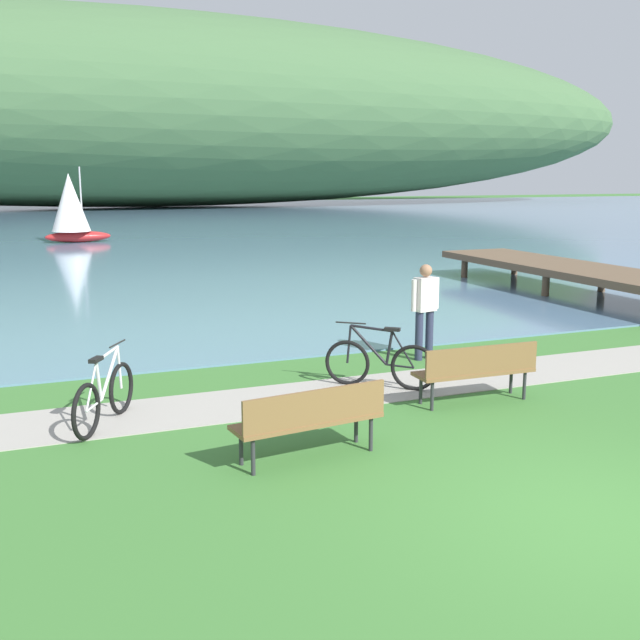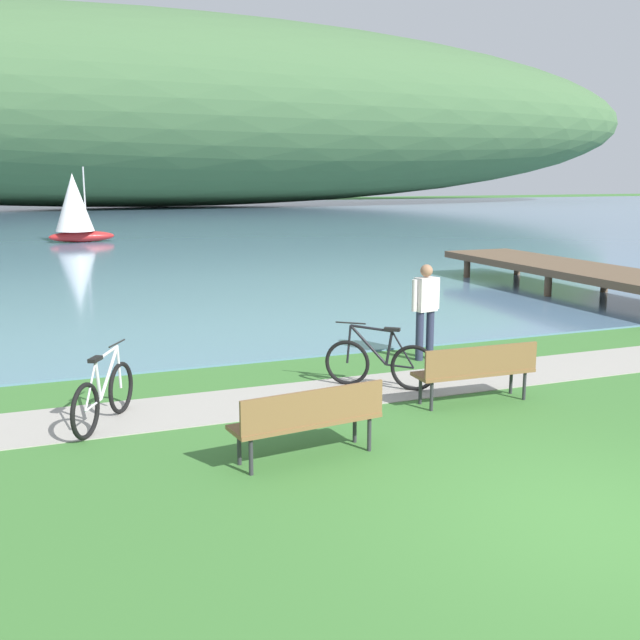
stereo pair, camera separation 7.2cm
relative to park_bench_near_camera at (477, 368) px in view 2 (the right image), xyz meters
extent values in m
plane|color=#3D7533|center=(-0.94, -3.63, -0.52)|extent=(200.00, 200.00, 0.00)
cube|color=#5B7F9E|center=(-0.94, 43.41, -0.50)|extent=(180.00, 80.00, 0.04)
ellipsoid|color=#42663D|center=(7.04, 70.02, 9.14)|extent=(116.87, 28.00, 19.25)
cube|color=#A39E93|center=(-0.94, 1.20, -0.52)|extent=(60.00, 1.50, 0.01)
cube|color=brown|center=(0.00, 0.08, -0.07)|extent=(1.81, 0.52, 0.05)
cube|color=brown|center=(0.00, -0.13, 0.15)|extent=(1.80, 0.08, 0.40)
cylinder|color=#2D2D33|center=(-0.76, 0.27, -0.30)|extent=(0.05, 0.05, 0.45)
cylinder|color=#2D2D33|center=(0.77, 0.23, -0.30)|extent=(0.05, 0.05, 0.45)
cylinder|color=#2D2D33|center=(-0.77, -0.07, -0.30)|extent=(0.05, 0.05, 0.45)
cylinder|color=#2D2D33|center=(0.76, -0.11, -0.30)|extent=(0.05, 0.05, 0.45)
cube|color=brown|center=(-3.01, -1.08, -0.07)|extent=(1.85, 0.70, 0.05)
cube|color=brown|center=(-2.99, -1.29, 0.15)|extent=(1.79, 0.26, 0.40)
cylinder|color=#2D2D33|center=(-3.79, -1.00, -0.30)|extent=(0.05, 0.05, 0.45)
cylinder|color=#2D2D33|center=(-2.27, -0.82, -0.30)|extent=(0.05, 0.05, 0.45)
cylinder|color=#2D2D33|center=(-3.75, -1.34, -0.30)|extent=(0.05, 0.05, 0.45)
cylinder|color=#2D2D33|center=(-2.23, -1.15, -0.30)|extent=(0.05, 0.05, 0.45)
torus|color=black|center=(-4.81, 1.42, -0.16)|extent=(0.42, 0.65, 0.72)
torus|color=black|center=(-5.35, 0.52, -0.16)|extent=(0.42, 0.65, 0.72)
cylinder|color=silver|center=(-4.98, 1.13, 0.15)|extent=(0.35, 0.54, 0.61)
cylinder|color=silver|center=(-5.00, 1.10, 0.41)|extent=(0.37, 0.59, 0.09)
cylinder|color=silver|center=(-5.15, 0.85, 0.12)|extent=(0.10, 0.13, 0.54)
cylinder|color=silver|center=(-5.24, 0.70, -0.15)|extent=(0.24, 0.38, 0.05)
cylinder|color=silver|center=(-5.26, 0.67, 0.11)|extent=(0.21, 0.33, 0.56)
cylinder|color=silver|center=(-4.82, 1.40, 0.14)|extent=(0.07, 0.09, 0.60)
cube|color=black|center=(-5.17, 0.81, 0.42)|extent=(0.21, 0.26, 0.05)
cylinder|color=black|center=(-4.84, 1.38, 0.48)|extent=(0.27, 0.42, 0.02)
torus|color=black|center=(-1.35, 1.55, -0.16)|extent=(0.60, 0.50, 0.72)
torus|color=black|center=(-0.53, 0.89, -0.16)|extent=(0.60, 0.50, 0.72)
cylinder|color=black|center=(-1.09, 1.34, 0.15)|extent=(0.50, 0.42, 0.61)
cylinder|color=black|center=(-1.05, 1.31, 0.41)|extent=(0.54, 0.45, 0.09)
cylinder|color=black|center=(-0.83, 1.13, 0.12)|extent=(0.12, 0.11, 0.54)
cylinder|color=black|center=(-0.70, 1.02, -0.15)|extent=(0.35, 0.29, 0.05)
cylinder|color=black|center=(-0.67, 1.00, 0.11)|extent=(0.30, 0.25, 0.56)
cylinder|color=black|center=(-1.33, 1.53, 0.14)|extent=(0.09, 0.08, 0.60)
cube|color=black|center=(-0.80, 1.11, 0.42)|extent=(0.25, 0.23, 0.05)
cylinder|color=black|center=(-1.31, 1.52, 0.48)|extent=(0.39, 0.32, 0.02)
cylinder|color=#282D47|center=(0.49, 2.56, -0.08)|extent=(0.14, 0.14, 0.88)
cylinder|color=#282D47|center=(0.72, 2.60, -0.08)|extent=(0.14, 0.14, 0.88)
cube|color=silver|center=(0.60, 2.58, 0.66)|extent=(0.41, 0.29, 0.60)
sphere|color=#9E7051|center=(0.60, 2.58, 1.08)|extent=(0.22, 0.22, 0.22)
cylinder|color=silver|center=(0.35, 2.53, 0.66)|extent=(0.09, 0.09, 0.56)
cylinder|color=silver|center=(0.86, 2.63, 0.66)|extent=(0.09, 0.09, 0.56)
ellipsoid|color=#B22323|center=(-3.43, 29.29, -0.21)|extent=(3.10, 0.94, 0.54)
cylinder|color=#B2B2B2|center=(-3.19, 29.30, 1.59)|extent=(0.08, 0.08, 3.08)
cone|color=white|center=(-3.71, 29.29, 1.44)|extent=(1.87, 1.87, 2.77)
cube|color=brown|center=(8.06, 7.41, 0.18)|extent=(2.40, 10.00, 0.20)
cylinder|color=brown|center=(7.10, 7.41, -0.22)|extent=(0.20, 0.20, 0.60)
cylinder|color=brown|center=(9.02, 7.41, -0.22)|extent=(0.20, 0.20, 0.60)
cylinder|color=brown|center=(7.10, 11.41, -0.22)|extent=(0.20, 0.20, 0.60)
cylinder|color=brown|center=(9.02, 11.41, -0.22)|extent=(0.20, 0.20, 0.60)
camera|label=1|loc=(-5.92, -8.75, 2.72)|focal=41.70mm
camera|label=2|loc=(-5.85, -8.78, 2.72)|focal=41.70mm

